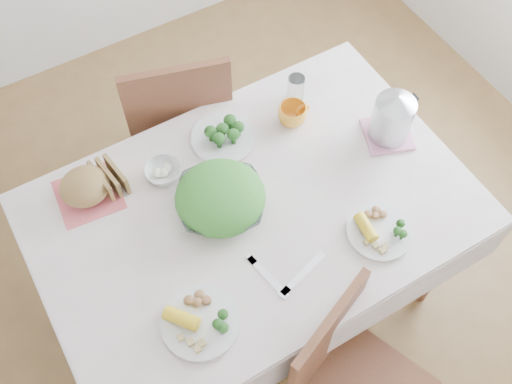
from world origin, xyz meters
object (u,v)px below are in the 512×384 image
salad_bowl (221,202)px  dinner_plate_left (200,322)px  dining_table (254,257)px  electric_kettle (393,115)px  chair_far (179,118)px  dinner_plate_right (379,231)px  yellow_mug (292,115)px

salad_bowl → dinner_plate_left: bearing=-127.4°
dining_table → electric_kettle: bearing=1.7°
electric_kettle → dinner_plate_left: bearing=-154.3°
chair_far → dinner_plate_left: bearing=85.0°
dinner_plate_left → electric_kettle: bearing=17.3°
dinner_plate_right → electric_kettle: electric_kettle is taller
dinner_plate_right → electric_kettle: (0.28, 0.32, 0.11)m
dining_table → yellow_mug: yellow_mug is taller
dining_table → electric_kettle: (0.59, 0.02, 0.51)m
dinner_plate_left → yellow_mug: size_ratio=2.25×
chair_far → electric_kettle: size_ratio=4.71×
chair_far → yellow_mug: (0.28, -0.47, 0.34)m
dinner_plate_left → yellow_mug: bearing=38.4°
chair_far → electric_kettle: 0.99m
yellow_mug → dinner_plate_left: bearing=-141.6°
dining_table → yellow_mug: 0.59m
chair_far → dinner_plate_right: size_ratio=4.31×
dining_table → yellow_mug: (0.32, 0.25, 0.43)m
dinner_plate_right → yellow_mug: yellow_mug is taller
electric_kettle → chair_far: bearing=136.4°
dinner_plate_right → dinner_plate_left: bearing=177.9°
salad_bowl → electric_kettle: 0.69m
dinner_plate_left → chair_far: bearing=68.8°
dinner_plate_left → yellow_mug: 0.86m
dining_table → dinner_plate_left: size_ratio=5.63×
dinner_plate_right → dining_table: bearing=136.2°
chair_far → salad_bowl: bearing=95.0°
chair_far → salad_bowl: 0.76m
dinner_plate_right → yellow_mug: 0.56m
salad_bowl → dinner_plate_right: 0.55m
chair_far → dining_table: bearing=103.5°
salad_bowl → dinner_plate_left: salad_bowl is taller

